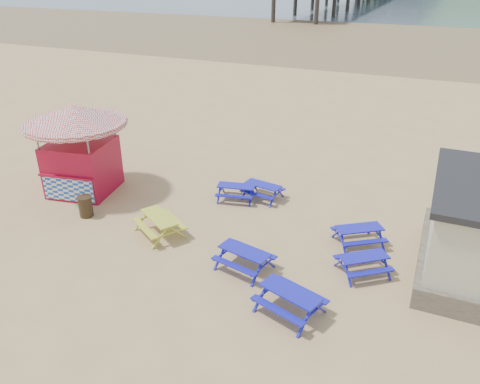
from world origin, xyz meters
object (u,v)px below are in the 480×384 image
at_px(picnic_table_blue_b, 263,191).
at_px(ice_cream_kiosk, 78,138).
at_px(litter_bin, 85,206).
at_px(picnic_table_blue_a, 236,192).
at_px(picnic_table_yellow, 160,225).

xyz_separation_m(picnic_table_blue_b, ice_cream_kiosk, (-7.45, -2.40, 2.09)).
bearing_deg(litter_bin, picnic_table_blue_a, 37.34).
distance_m(picnic_table_blue_b, ice_cream_kiosk, 8.10).
relative_size(picnic_table_blue_a, picnic_table_yellow, 0.79).
xyz_separation_m(picnic_table_yellow, ice_cream_kiosk, (-5.03, 1.87, 2.04)).
distance_m(picnic_table_blue_b, picnic_table_yellow, 4.91).
bearing_deg(ice_cream_kiosk, litter_bin, -59.65).
height_order(ice_cream_kiosk, litter_bin, ice_cream_kiosk).
xyz_separation_m(picnic_table_blue_b, picnic_table_yellow, (-2.42, -4.27, 0.05)).
relative_size(picnic_table_blue_a, ice_cream_kiosk, 0.36).
distance_m(picnic_table_blue_a, litter_bin, 6.11).
bearing_deg(litter_bin, ice_cream_kiosk, 130.66).
bearing_deg(ice_cream_kiosk, picnic_table_blue_b, 7.57).
xyz_separation_m(picnic_table_yellow, litter_bin, (-3.43, 0.01, 0.05)).
bearing_deg(picnic_table_blue_b, picnic_table_yellow, -110.21).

